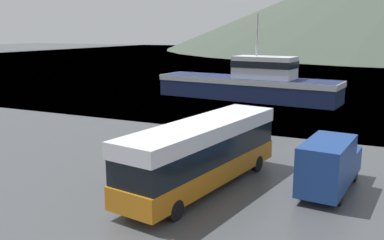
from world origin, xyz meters
TOP-DOWN VIEW (x-y plane):
  - water_surface at (0.00, 141.37)m, footprint 240.00×240.00m
  - tour_bus at (-0.02, 9.34)m, footprint 4.23×11.16m
  - delivery_van at (5.70, 11.48)m, footprint 2.46×6.01m
  - fishing_boat at (-6.47, 37.31)m, footprint 21.29×6.77m
  - storage_bin at (-3.99, 8.73)m, footprint 1.51×1.34m

SIDE VIEW (x-z plane):
  - water_surface at x=0.00m, z-range 0.00..0.00m
  - storage_bin at x=-3.99m, z-range 0.01..1.10m
  - delivery_van at x=5.70m, z-range 0.06..2.70m
  - fishing_boat at x=-6.47m, z-range -2.88..6.61m
  - tour_bus at x=-0.02m, z-range 0.20..3.55m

